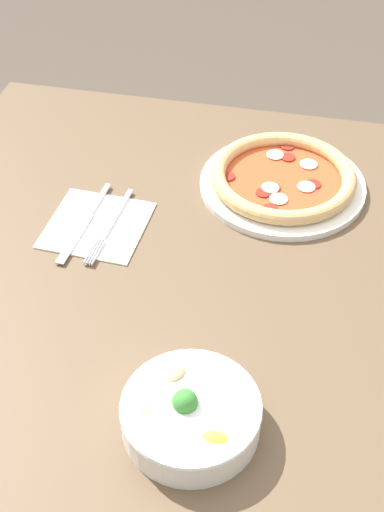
% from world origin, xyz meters
% --- Properties ---
extents(ground_plane, '(8.00, 8.00, 0.00)m').
position_xyz_m(ground_plane, '(0.00, 0.00, 0.00)').
color(ground_plane, '#4C4238').
extents(dining_table, '(1.07, 0.94, 0.75)m').
position_xyz_m(dining_table, '(0.00, 0.00, 0.64)').
color(dining_table, brown).
rests_on(dining_table, ground_plane).
extents(pizza, '(0.29, 0.29, 0.04)m').
position_xyz_m(pizza, '(-0.08, -0.22, 0.76)').
color(pizza, white).
rests_on(pizza, dining_table).
extents(bowl, '(0.18, 0.18, 0.07)m').
position_xyz_m(bowl, '(-0.02, 0.29, 0.78)').
color(bowl, white).
rests_on(bowl, dining_table).
extents(napkin, '(0.17, 0.17, 0.00)m').
position_xyz_m(napkin, '(0.21, -0.06, 0.75)').
color(napkin, white).
rests_on(napkin, dining_table).
extents(fork, '(0.03, 0.19, 0.00)m').
position_xyz_m(fork, '(0.19, -0.06, 0.75)').
color(fork, silver).
rests_on(fork, napkin).
extents(knife, '(0.03, 0.21, 0.01)m').
position_xyz_m(knife, '(0.23, -0.07, 0.75)').
color(knife, silver).
rests_on(knife, napkin).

